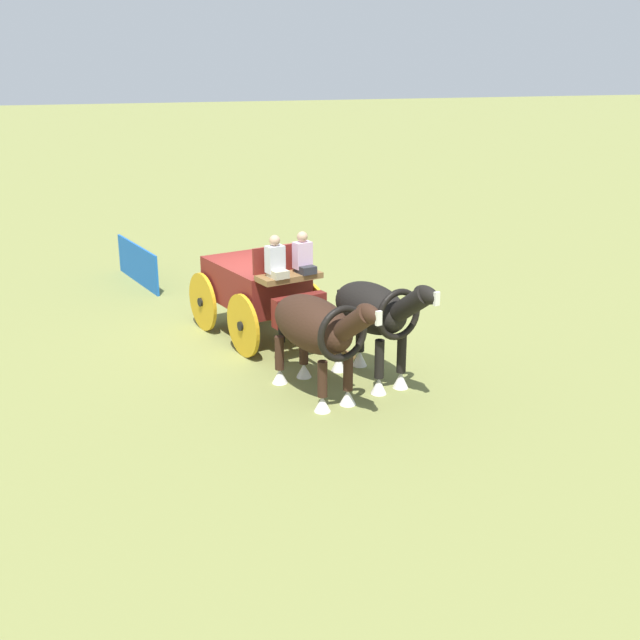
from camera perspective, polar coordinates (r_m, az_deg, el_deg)
ground_plane at (r=17.83m, az=-4.68°, el=-1.12°), size 220.00×220.00×0.00m
show_wagon at (r=17.32m, az=-4.50°, el=2.43°), size 5.63×2.43×2.64m
draft_horse_near at (r=14.80m, az=4.00°, el=0.54°), size 2.96×1.33×2.29m
draft_horse_off at (r=14.13m, az=-0.27°, el=-0.58°), size 3.20×1.43×2.20m
sponsor_banner at (r=22.50m, az=-13.21°, el=4.03°), size 3.16×0.65×1.10m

